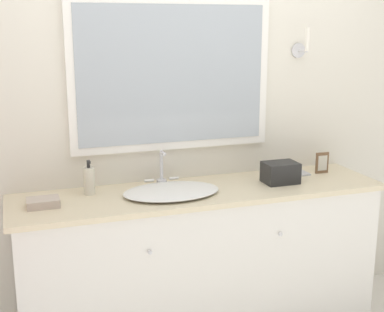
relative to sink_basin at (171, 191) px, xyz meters
The scene contains 8 objects.
wall_back 0.53m from the sink_basin, 60.21° to the left, with size 8.00×0.18×2.55m.
vanity_counter 0.50m from the sink_basin, ahead, with size 2.12×0.54×0.88m.
sink_basin is the anchor object (origin of this frame).
soap_bottle 0.45m from the sink_basin, 161.39° to the left, with size 0.06×0.06×0.19m.
appliance_box 0.67m from the sink_basin, ahead, with size 0.20×0.15×0.12m.
picture_frame 1.02m from the sink_basin, ahead, with size 0.09×0.01×0.13m.
hand_towel_near_sink 0.68m from the sink_basin, behind, with size 0.16×0.12×0.04m.
metal_tray 0.85m from the sink_basin, ahead, with size 0.17×0.12×0.01m.
Camera 1 is at (-0.98, -2.41, 1.78)m, focal length 50.00 mm.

